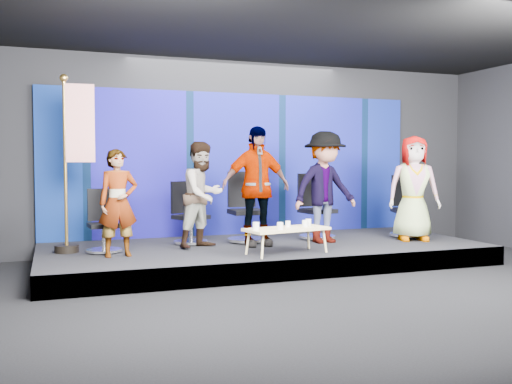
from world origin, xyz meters
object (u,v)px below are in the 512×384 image
Objects in this scene: chair_a at (103,231)px; chair_c at (245,219)px; mug_b at (280,226)px; flag_stand at (75,159)px; panelist_b at (203,195)px; mug_d at (305,223)px; mug_c at (288,224)px; chair_b at (189,223)px; chair_d at (316,217)px; panelist_c at (256,186)px; panelist_e at (414,188)px; panelist_a at (118,203)px; coffee_table at (287,230)px; mug_e at (308,222)px; chair_e at (406,216)px; panelist_d at (325,187)px; mug_a at (256,226)px.

chair_c is at bearing 2.60° from chair_a.
flag_stand reaches higher than mug_b.
panelist_b is 17.28× the size of mug_d.
mug_c is at bearing 169.66° from mug_d.
flag_stand reaches higher than chair_b.
panelist_b is at bearing 179.67° from chair_d.
chair_c is at bearing 90.02° from panelist_c.
panelist_e is (3.59, -0.41, 0.06)m from panelist_b.
mug_c is (-2.54, -0.50, -0.47)m from panelist_e.
mug_b reaches higher than mug_c.
panelist_a is 0.92× the size of panelist_b.
chair_b is at bearing 126.69° from coffee_table.
panelist_a is at bearing 170.96° from mug_e.
chair_b is 1.86m from coffee_table.
chair_c is at bearing 109.03° from mug_d.
panelist_c is 0.73× the size of flag_stand.
chair_c reaches higher than mug_b.
panelist_e is 2.39m from mug_d.
panelist_d is at bearing -152.84° from chair_e.
chair_e is 2.67m from mug_d.
mug_a is at bearing -148.31° from chair_d.
mug_d is 3.53m from flag_stand.
chair_c reaches higher than mug_d.
panelist_e reaches higher than mug_b.
mug_b is at bearing -90.05° from chair_b.
panelist_a is at bearing 168.29° from mug_c.
chair_b is 0.87× the size of chair_c.
chair_a is 1.46m from chair_b.
flag_stand is (-3.30, 1.05, 0.96)m from mug_e.
chair_b is 10.67× the size of mug_d.
panelist_a is at bearing 174.75° from panelist_d.
chair_d reaches higher than mug_e.
chair_d is at bearing 6.21° from flag_stand.
chair_d is (2.11, 0.35, -0.45)m from panelist_b.
mug_d is (0.47, -0.85, -0.52)m from panelist_c.
panelist_c is at bearing 118.97° from mug_d.
chair_a is at bearing -171.51° from chair_c.
mug_e is (2.92, -0.90, 0.12)m from chair_a.
coffee_table is (-1.04, -0.85, -0.57)m from panelist_d.
panelist_e is at bearing 15.27° from mug_b.
chair_b reaches higher than mug_a.
chair_d is 1.74m from panelist_e.
chair_b is at bearing 111.01° from mug_a.
panelist_b is at bearing 11.33° from panelist_a.
panelist_c is at bearing 70.25° from mug_a.
chair_b is at bearing 134.53° from mug_d.
chair_b is 2.32m from panelist_d.
chair_e is at bearing 22.55° from mug_b.
chair_e is 0.42× the size of flag_stand.
flag_stand is at bearing 165.27° from panelist_d.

